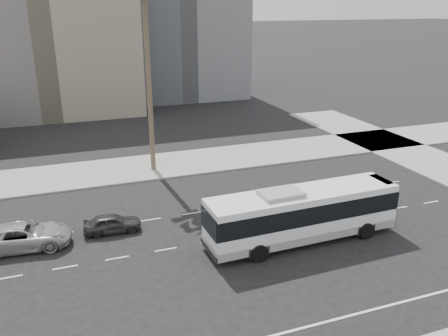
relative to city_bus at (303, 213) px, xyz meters
name	(u,v)px	position (x,y,z in m)	size (l,w,h in m)	color
ground	(254,234)	(-2.58, 1.79, -1.92)	(700.00, 700.00, 0.00)	black
sidewalk_north	(189,162)	(-2.58, 17.29, -1.85)	(120.00, 7.00, 0.15)	gray
midrise_beige_west	(44,46)	(-14.58, 46.79, 7.08)	(24.00, 18.00, 18.00)	slate
midrise_gray_center	(172,13)	(5.42, 53.79, 11.08)	(20.00, 20.00, 26.00)	#4D5055
city_bus	(303,213)	(0.00, 0.00, 0.00)	(12.79, 3.16, 3.66)	silver
car_a	(112,223)	(-11.37, 5.37, -1.28)	(3.79, 1.52, 1.29)	#2E2E2F
car_b	(23,236)	(-16.87, 5.13, -1.11)	(5.81, 2.68, 1.61)	#969797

